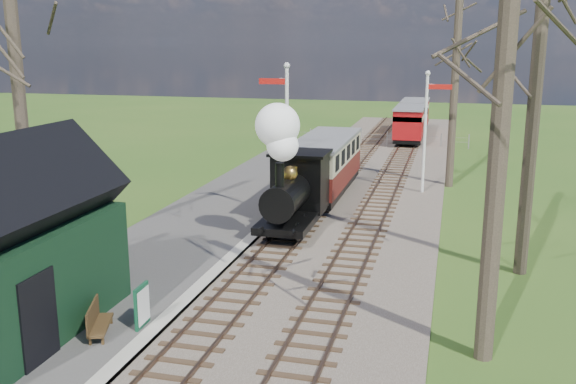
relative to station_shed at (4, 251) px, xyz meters
name	(u,v)px	position (x,y,z in m)	size (l,w,h in m)	color
distant_hills	(409,247)	(5.70, 60.38, -18.47)	(114.40, 48.00, 22.02)	#385B23
ballast_bed	(359,189)	(5.60, 18.00, -2.22)	(8.00, 60.00, 0.10)	brown
track_near	(332,187)	(4.30, 18.00, -2.17)	(1.60, 60.00, 0.15)	brown
track_far	(386,190)	(6.90, 18.00, -2.17)	(1.60, 60.00, 0.15)	brown
platform	(203,226)	(0.80, 10.00, -2.17)	(5.00, 44.00, 0.20)	#474442
coping_strip	(260,231)	(3.10, 10.00, -2.16)	(0.40, 44.00, 0.21)	#B2AD9E
station_shed	(4,251)	(0.00, 0.00, 0.00)	(3.25, 6.30, 4.78)	black
semaphore_near	(285,130)	(3.53, 12.00, 1.35)	(1.22, 0.24, 6.22)	silver
semaphore_far	(427,123)	(8.67, 18.00, 1.08)	(1.22, 0.24, 5.72)	silver
bare_trees	(303,105)	(5.63, 6.10, 2.94)	(15.51, 22.39, 12.00)	#382D23
fence_line	(374,138)	(4.60, 32.00, -1.72)	(12.60, 0.08, 1.00)	slate
locomotive	(291,177)	(4.29, 10.01, -0.06)	(1.93, 4.50, 4.82)	black
coach	(325,163)	(4.30, 16.08, -0.65)	(2.25, 7.71, 2.37)	black
red_carriage_a	(410,124)	(6.90, 32.98, -0.81)	(2.00, 4.94, 2.10)	black
red_carriage_b	(415,115)	(6.90, 38.48, -0.81)	(2.00, 4.94, 2.10)	black
sign_board	(142,306)	(2.78, 1.21, -1.54)	(0.13, 0.72, 1.05)	#0E4428
bench	(96,320)	(1.93, 0.52, -1.71)	(0.82, 1.38, 0.76)	#432F18
person	(16,340)	(1.09, -1.27, -1.47)	(0.44, 0.29, 1.20)	#1B2231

